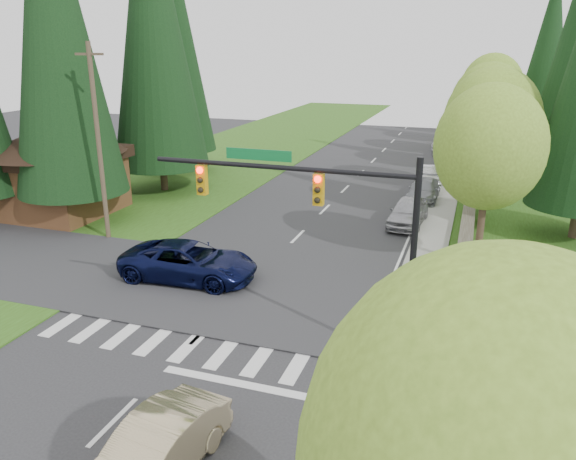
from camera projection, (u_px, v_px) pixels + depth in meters
The scene contains 29 objects.
ground at pixel (134, 401), 16.30m from camera, with size 120.00×120.00×0.00m, color #28282B.
grass_east at pixel (552, 236), 30.26m from camera, with size 14.00×110.00×0.06m, color #2D4C14.
grass_west at pixel (137, 196), 38.24m from camera, with size 14.00×110.00×0.06m, color #2D4C14.
cross_street at pixel (243, 292), 23.48m from camera, with size 120.00×8.00×0.10m, color #28282B.
sidewalk_east at pixel (439, 214), 33.92m from camera, with size 1.80×80.00×0.13m, color gray.
curb_east at pixel (425, 213), 34.18m from camera, with size 0.20×80.00×0.13m, color gray.
stone_wall_north at pixel (473, 183), 40.49m from camera, with size 0.70×40.00×0.70m, color #4C4438.
traffic_signal at pixel (324, 209), 17.43m from camera, with size 8.70×0.37×6.80m.
brown_building at pixel (56, 163), 33.38m from camera, with size 8.40×8.40×5.40m.
utility_pole at pixel (99, 142), 28.37m from camera, with size 1.60×0.24×10.00m.
decid_tree_0 at pixel (490, 148), 24.29m from camera, with size 4.80×4.80×8.37m.
decid_tree_1 at pixel (492, 123), 30.48m from camera, with size 5.20×5.20×8.80m.
decid_tree_2 at pixel (489, 107), 36.78m from camera, with size 5.00×5.00×8.82m.
decid_tree_3 at pixel (490, 101), 43.12m from camera, with size 5.00×5.00×8.55m.
decid_tree_4 at pixel (491, 89), 49.25m from camera, with size 5.40×5.40×9.18m.
decid_tree_5 at pixel (488, 90), 55.77m from camera, with size 4.80×4.80×8.30m.
decid_tree_6 at pixel (490, 82), 61.92m from camera, with size 5.20×5.20×8.86m.
conifer_w_a at pixel (55, 25), 29.45m from camera, with size 6.12×6.12×19.80m.
conifer_w_b at pixel (62, 45), 34.28m from camera, with size 5.44×5.44×17.80m.
conifer_w_c at pixel (153, 21), 36.17m from camera, with size 6.46×6.46×20.80m.
conifer_w_e at pixel (174, 38), 42.49m from camera, with size 5.78×5.78×18.80m.
conifer_e_c at pixel (548, 50), 52.18m from camera, with size 5.10×5.10×16.80m.
sedan_champagne at pixel (154, 451), 13.20m from camera, with size 1.58×4.52×1.49m, color beige.
suv_navy at pixel (189, 262), 24.48m from camera, with size 2.75×5.97×1.66m, color black.
parked_car_a at pixel (408, 212), 31.90m from camera, with size 1.84×4.58×1.56m, color #A0A1A5.
parked_car_b at pixel (424, 190), 37.06m from camera, with size 1.90×4.68×1.36m, color gray.
parked_car_c at pixel (430, 177), 40.61m from camera, with size 1.53×4.40×1.45m, color silver.
parked_car_d at pixel (443, 146), 52.91m from camera, with size 1.78×4.42×1.51m, color silver.
parked_car_e at pixel (445, 142), 55.24m from camera, with size 1.90×4.67×1.36m, color #BAB9BF.
Camera 1 is at (8.73, -11.70, 9.86)m, focal length 35.00 mm.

